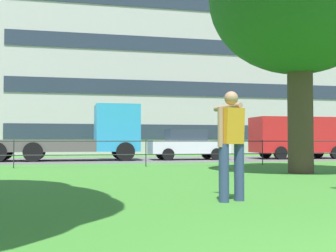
% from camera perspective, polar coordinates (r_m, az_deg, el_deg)
% --- Properties ---
extents(street_strip, '(80.00, 7.68, 0.01)m').
position_cam_1_polar(street_strip, '(23.00, -5.60, -4.30)').
color(street_strip, '#565454').
rests_on(street_strip, ground).
extents(park_fence, '(37.62, 0.04, 1.00)m').
position_cam_1_polar(park_fence, '(16.66, -2.85, -2.90)').
color(park_fence, '#232328').
rests_on(park_fence, ground).
extents(person_thrower, '(0.48, 0.85, 1.73)m').
position_cam_1_polar(person_thrower, '(7.09, 8.05, -1.99)').
color(person_thrower, navy).
rests_on(person_thrower, ground).
extents(flatbed_truck_left, '(7.31, 2.44, 2.75)m').
position_cam_1_polar(flatbed_truck_left, '(22.25, -10.40, -1.23)').
color(flatbed_truck_left, '#2D99D1').
rests_on(flatbed_truck_left, ground).
extents(car_white_right, '(4.02, 1.86, 1.54)m').
position_cam_1_polar(car_white_right, '(22.83, 2.54, -2.38)').
color(car_white_right, silver).
rests_on(car_white_right, ground).
extents(panel_van_center, '(5.04, 2.18, 2.24)m').
position_cam_1_polar(panel_van_center, '(25.24, 16.37, -1.15)').
color(panel_van_center, red).
rests_on(panel_van_center, ground).
extents(apartment_building_background, '(35.74, 12.22, 20.08)m').
position_cam_1_polar(apartment_building_background, '(40.82, 2.65, 10.92)').
color(apartment_building_background, '#B7B2AD').
rests_on(apartment_building_background, ground).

